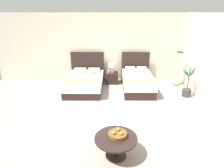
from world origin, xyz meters
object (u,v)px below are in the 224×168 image
object	(u,v)px
table_lamp	(112,67)
coffee_table	(116,142)
bed_near_corner	(137,81)
potted_palm	(187,89)
nightstand	(112,78)
fruit_bowl	(118,134)
bed_near_window	(85,82)
floor_lamp_corner	(178,69)
vase	(108,71)

from	to	relation	value
table_lamp	coffee_table	distance (m)	4.53
bed_near_corner	potted_palm	world-z (taller)	bed_near_corner
bed_near_corner	coffee_table	xyz separation A→B (m)	(-0.90, -3.82, 0.03)
nightstand	fruit_bowl	size ratio (longest dim) A/B	1.28
bed_near_window	potted_palm	xyz separation A→B (m)	(3.79, -0.70, -0.01)
bed_near_window	floor_lamp_corner	bearing A→B (deg)	7.06
bed_near_window	floor_lamp_corner	world-z (taller)	floor_lamp_corner
bed_near_corner	vase	distance (m)	1.34
nightstand	coffee_table	distance (m)	4.50
nightstand	fruit_bowl	xyz separation A→B (m)	(0.14, -4.44, 0.28)
vase	coffee_table	bearing A→B (deg)	-86.61
potted_palm	bed_near_corner	bearing A→B (deg)	158.18
table_lamp	nightstand	bearing A→B (deg)	-90.00
floor_lamp_corner	potted_palm	world-z (taller)	floor_lamp_corner
vase	fruit_bowl	bearing A→B (deg)	-86.13
coffee_table	potted_palm	distance (m)	4.08
bed_near_window	bed_near_corner	bearing A→B (deg)	-0.26
fruit_bowl	coffee_table	bearing A→B (deg)	-119.81
table_lamp	fruit_bowl	xyz separation A→B (m)	(0.14, -4.46, -0.21)
bed_near_window	table_lamp	xyz separation A→B (m)	(1.06, 0.68, 0.43)
nightstand	table_lamp	world-z (taller)	table_lamp
coffee_table	fruit_bowl	xyz separation A→B (m)	(0.03, 0.06, 0.15)
vase	potted_palm	bearing A→B (deg)	-24.63
bed_near_corner	coffee_table	bearing A→B (deg)	-103.24
bed_near_corner	table_lamp	bearing A→B (deg)	145.49
table_lamp	potted_palm	bearing A→B (deg)	-26.87
floor_lamp_corner	potted_palm	size ratio (longest dim) A/B	1.29
nightstand	table_lamp	xyz separation A→B (m)	(0.00, 0.02, 0.49)
vase	fruit_bowl	xyz separation A→B (m)	(0.30, -4.40, -0.03)
bed_near_window	floor_lamp_corner	distance (m)	3.83
coffee_table	floor_lamp_corner	size ratio (longest dim) A/B	0.63
table_lamp	vase	world-z (taller)	table_lamp
bed_near_window	vase	xyz separation A→B (m)	(0.91, 0.62, 0.25)
table_lamp	fruit_bowl	size ratio (longest dim) A/B	1.04
bed_near_window	vase	world-z (taller)	bed_near_window
vase	potted_palm	xyz separation A→B (m)	(2.88, -1.32, -0.26)
bed_near_corner	nightstand	distance (m)	1.22
bed_near_corner	fruit_bowl	xyz separation A→B (m)	(-0.87, -3.76, 0.19)
coffee_table	potted_palm	world-z (taller)	potted_palm
fruit_bowl	floor_lamp_corner	bearing A→B (deg)	58.74
floor_lamp_corner	bed_near_window	bearing A→B (deg)	-172.94
nightstand	table_lamp	bearing A→B (deg)	90.00
coffee_table	potted_palm	xyz separation A→B (m)	(2.62, 3.13, -0.07)
bed_near_window	fruit_bowl	bearing A→B (deg)	-72.27
table_lamp	potted_palm	distance (m)	3.09
bed_near_window	fruit_bowl	world-z (taller)	bed_near_window
table_lamp	potted_palm	world-z (taller)	potted_palm
potted_palm	floor_lamp_corner	bearing A→B (deg)	90.47
potted_palm	fruit_bowl	bearing A→B (deg)	-130.03
bed_near_corner	table_lamp	xyz separation A→B (m)	(-1.01, 0.69, 0.40)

